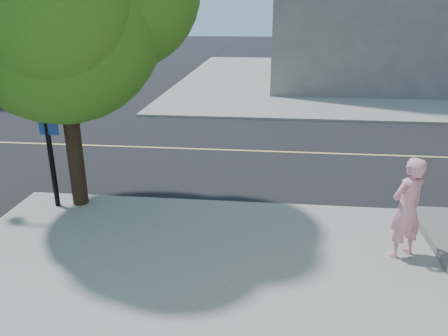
# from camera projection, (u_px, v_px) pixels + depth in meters

# --- Properties ---
(ground) EXTENTS (140.00, 140.00, 0.00)m
(ground) POSITION_uv_depth(u_px,v_px,m) (71.00, 198.00, 11.38)
(ground) COLOR black
(ground) RESTS_ON ground
(road_ew) EXTENTS (140.00, 9.00, 0.01)m
(road_ew) POSITION_uv_depth(u_px,v_px,m) (126.00, 147.00, 15.58)
(road_ew) COLOR black
(road_ew) RESTS_ON ground
(sidewalk_ne) EXTENTS (29.00, 25.00, 0.12)m
(sidewalk_ne) POSITION_uv_depth(u_px,v_px,m) (395.00, 79.00, 30.03)
(sidewalk_ne) COLOR gray
(sidewalk_ne) RESTS_ON ground
(man_on_phone) EXTENTS (0.88, 0.79, 2.01)m
(man_on_phone) POSITION_uv_depth(u_px,v_px,m) (407.00, 208.00, 8.20)
(man_on_phone) COLOR pink
(man_on_phone) RESTS_ON sidewalk_se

